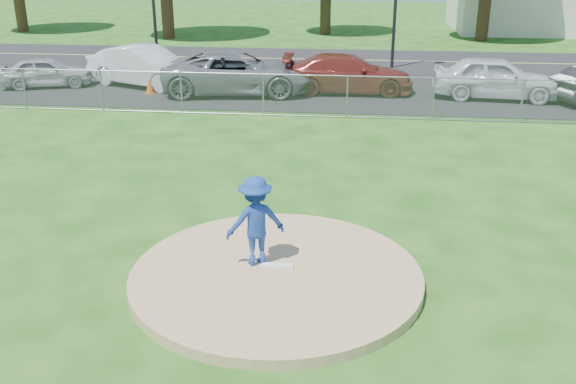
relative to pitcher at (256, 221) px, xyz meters
name	(u,v)px	position (x,y,z in m)	size (l,w,h in m)	color
ground	(315,132)	(0.42, 9.68, -1.06)	(120.00, 120.00, 0.00)	#194A10
pitchers_mound	(276,276)	(0.42, -0.32, -0.96)	(5.40, 5.40, 0.20)	tan
pitching_rubber	(277,265)	(0.42, -0.12, -0.84)	(0.60, 0.15, 0.04)	white
chain_link_fence	(319,96)	(0.42, 11.68, -0.31)	(40.00, 0.06, 1.50)	gray
parking_lot	(325,90)	(0.42, 16.18, -1.06)	(50.00, 8.00, 0.01)	black
street	(333,60)	(0.42, 23.68, -1.06)	(60.00, 7.00, 0.01)	black
pitcher	(256,221)	(0.00, 0.00, 0.00)	(1.11, 0.64, 1.72)	navy
traffic_cone	(149,86)	(-6.77, 14.68, -0.74)	(0.32, 0.32, 0.62)	#D6630B
parked_car_silver	(46,72)	(-11.58, 15.50, -0.41)	(1.52, 3.78, 1.29)	#A9A9AE
parked_car_white	(145,66)	(-7.37, 16.08, -0.20)	(1.81, 5.20, 1.71)	silver
parked_car_gray	(237,73)	(-3.16, 15.11, -0.20)	(2.82, 6.11, 1.70)	slate
parked_car_darkred	(348,74)	(1.36, 15.81, -0.27)	(2.18, 5.37, 1.56)	maroon
parked_car_pearl	(495,78)	(7.20, 15.34, -0.22)	(1.97, 4.89, 1.67)	silver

